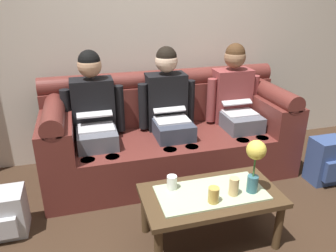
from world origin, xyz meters
The scene contains 13 objects.
ground_plane centered at (0.00, 0.00, 0.00)m, with size 14.00×14.00×0.00m, color #382619.
back_wall_patterned centered at (0.00, 1.70, 1.45)m, with size 6.00×0.12×2.90m, color beige.
couch centered at (0.00, 1.17, 0.37)m, with size 2.34×0.88×0.96m.
person_left centered at (-0.70, 1.17, 0.66)m, with size 0.56×0.67×1.22m.
person_middle centered at (0.00, 1.17, 0.66)m, with size 0.56×0.67×1.22m.
person_right centered at (0.70, 1.17, 0.66)m, with size 0.56×0.67×1.22m.
coffee_table centered at (0.00, 0.10, 0.35)m, with size 0.96×0.52×0.41m.
flower_vase centered at (0.27, 0.03, 0.67)m, with size 0.13×0.13×0.39m.
cup_near_left centered at (-0.25, 0.21, 0.46)m, with size 0.07×0.07×0.10m, color white.
cup_near_right centered at (0.13, 0.03, 0.47)m, with size 0.06×0.06×0.13m, color #DBB77A.
cup_far_center centered at (-0.03, -0.01, 0.46)m, with size 0.07×0.07×0.11m, color gold.
backpack_left centered at (-1.44, 0.57, 0.17)m, with size 0.32×0.29×0.34m.
backpack_right centered at (1.35, 0.54, 0.22)m, with size 0.29×0.26×0.44m.
Camera 1 is at (-0.80, -1.66, 1.70)m, focal length 35.03 mm.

